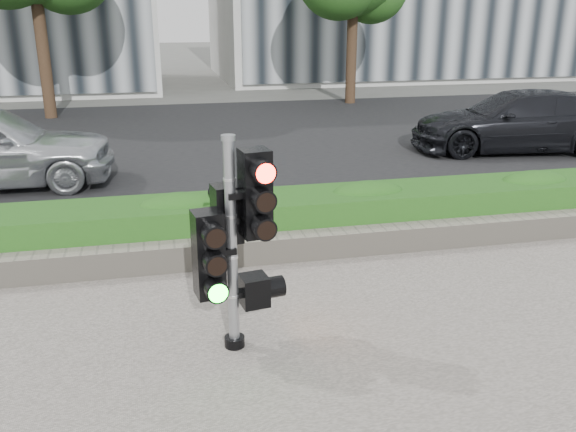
{
  "coord_description": "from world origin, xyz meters",
  "views": [
    {
      "loc": [
        -1.48,
        -5.43,
        3.19
      ],
      "look_at": [
        -0.12,
        0.6,
        1.08
      ],
      "focal_mm": 38.0,
      "sensor_mm": 36.0,
      "label": 1
    }
  ],
  "objects": [
    {
      "name": "ground",
      "position": [
        0.0,
        0.0,
        0.0
      ],
      "size": [
        120.0,
        120.0,
        0.0
      ],
      "primitive_type": "plane",
      "color": "#51514C",
      "rests_on": "ground"
    },
    {
      "name": "road",
      "position": [
        0.0,
        10.0,
        0.01
      ],
      "size": [
        60.0,
        13.0,
        0.02
      ],
      "primitive_type": "cube",
      "color": "black",
      "rests_on": "ground"
    },
    {
      "name": "curb",
      "position": [
        0.0,
        3.15,
        0.06
      ],
      "size": [
        60.0,
        0.25,
        0.12
      ],
      "primitive_type": "cube",
      "color": "gray",
      "rests_on": "ground"
    },
    {
      "name": "stone_wall",
      "position": [
        0.0,
        1.9,
        0.2
      ],
      "size": [
        12.0,
        0.32,
        0.34
      ],
      "primitive_type": "cube",
      "color": "gray",
      "rests_on": "sidewalk"
    },
    {
      "name": "hedge",
      "position": [
        0.0,
        2.55,
        0.37
      ],
      "size": [
        12.0,
        1.0,
        0.68
      ],
      "primitive_type": "cube",
      "color": "#428729",
      "rests_on": "sidewalk"
    },
    {
      "name": "traffic_signal",
      "position": [
        -0.81,
        -0.12,
        1.2
      ],
      "size": [
        0.76,
        0.6,
        2.11
      ],
      "rotation": [
        0.0,
        0.0,
        0.16
      ],
      "color": "black",
      "rests_on": "sidewalk"
    },
    {
      "name": "car_dark",
      "position": [
        6.83,
        7.22,
        0.72
      ],
      "size": [
        5.07,
        2.75,
        1.4
      ],
      "primitive_type": "imported",
      "rotation": [
        0.0,
        0.0,
        -1.74
      ],
      "color": "black",
      "rests_on": "road"
    }
  ]
}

